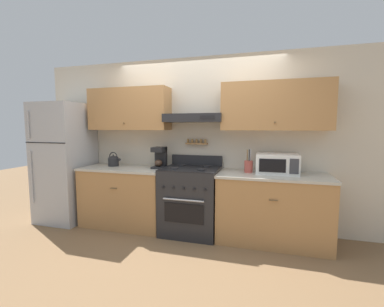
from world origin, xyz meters
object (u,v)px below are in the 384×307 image
(stove_range, at_px, (191,200))
(coffee_maker, at_px, (160,157))
(refrigerator, at_px, (65,162))
(utensil_crock, at_px, (249,166))
(tea_kettle, at_px, (113,160))
(microwave, at_px, (277,164))

(stove_range, xyz_separation_m, coffee_maker, (-0.52, 0.12, 0.58))
(refrigerator, relative_size, utensil_crock, 6.00)
(stove_range, bearing_deg, refrigerator, -178.95)
(refrigerator, bearing_deg, stove_range, 1.05)
(tea_kettle, xyz_separation_m, utensil_crock, (2.09, 0.00, -0.00))
(stove_range, xyz_separation_m, tea_kettle, (-1.30, 0.09, 0.51))
(coffee_maker, xyz_separation_m, utensil_crock, (1.31, -0.03, -0.07))
(coffee_maker, distance_m, utensil_crock, 1.32)
(microwave, bearing_deg, refrigerator, -177.42)
(stove_range, distance_m, tea_kettle, 1.40)
(stove_range, relative_size, microwave, 2.03)
(coffee_maker, height_order, microwave, coffee_maker)
(refrigerator, bearing_deg, tea_kettle, 9.06)
(tea_kettle, bearing_deg, stove_range, -3.98)
(microwave, bearing_deg, coffee_maker, 179.54)
(refrigerator, xyz_separation_m, coffee_maker, (1.59, 0.16, 0.12))
(refrigerator, distance_m, utensil_crock, 2.91)
(refrigerator, relative_size, tea_kettle, 8.53)
(tea_kettle, relative_size, coffee_maker, 0.70)
(tea_kettle, bearing_deg, utensil_crock, 0.00)
(stove_range, bearing_deg, tea_kettle, 176.02)
(tea_kettle, xyz_separation_m, coffee_maker, (0.78, 0.03, 0.07))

